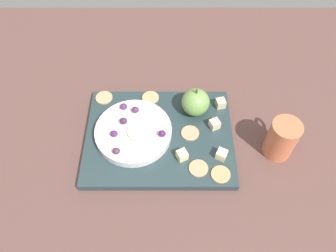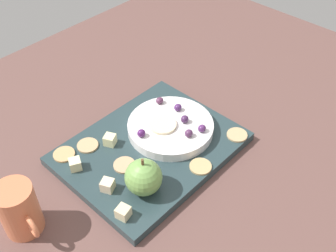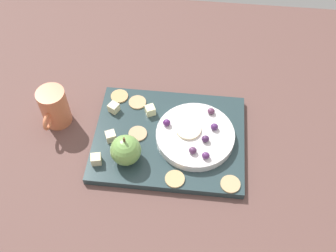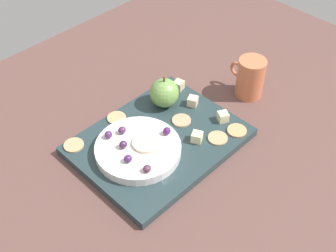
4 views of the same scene
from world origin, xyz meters
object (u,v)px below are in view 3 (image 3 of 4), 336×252
at_px(cracker_4, 119,96).
at_px(grape_4, 193,150).
at_px(cheese_cube_2, 96,159).
at_px(cracker_3, 230,184).
at_px(cracker_1, 137,102).
at_px(apple_whole, 126,150).
at_px(cheese_cube_1, 150,110).
at_px(grape_2, 205,139).
at_px(grape_3, 214,127).
at_px(cracker_2, 175,179).
at_px(grape_5, 211,111).
at_px(cheese_cube_0, 114,108).
at_px(grape_0, 206,156).
at_px(cracker_0, 138,134).
at_px(serving_dish, 195,136).
at_px(grape_1, 167,123).
at_px(apple_slice_0, 189,128).
at_px(cup, 54,107).
at_px(platter, 170,138).
at_px(cheese_cube_3, 111,136).

relative_size(cracker_4, grape_4, 2.46).
xyz_separation_m(cheese_cube_2, cracker_3, (-0.30, 0.03, -0.01)).
bearing_deg(cracker_4, cracker_1, 162.69).
height_order(apple_whole, cheese_cube_1, apple_whole).
height_order(grape_2, grape_3, same).
height_order(cheese_cube_2, grape_3, grape_3).
height_order(cracker_2, grape_3, grape_3).
bearing_deg(grape_5, cheese_cube_0, 0.15).
bearing_deg(grape_2, cheese_cube_1, -31.12).
xyz_separation_m(cracker_1, grape_2, (-0.17, 0.11, 0.03)).
height_order(cracker_4, grape_0, grape_0).
xyz_separation_m(cracker_0, grape_0, (-0.16, 0.06, 0.03)).
distance_m(cheese_cube_0, cracker_4, 0.05).
distance_m(serving_dish, grape_1, 0.07).
distance_m(cracker_4, apple_slice_0, 0.20).
bearing_deg(cheese_cube_0, grape_5, -179.85).
xyz_separation_m(cheese_cube_2, grape_0, (-0.24, -0.02, 0.02)).
xyz_separation_m(grape_4, cup, (0.33, -0.08, 0.00)).
bearing_deg(cracker_4, grape_4, 140.58).
height_order(cracker_0, grape_5, grape_5).
distance_m(cheese_cube_2, cup, 0.17).
bearing_deg(platter, cheese_cube_3, 9.45).
xyz_separation_m(cheese_cube_3, grape_5, (-0.22, -0.08, 0.02)).
height_order(cracker_0, cracker_2, same).
xyz_separation_m(cracker_4, apple_slice_0, (-0.18, 0.10, 0.02)).
bearing_deg(cracker_0, grape_3, -173.73).
xyz_separation_m(platter, cheese_cube_1, (0.05, -0.06, 0.02)).
distance_m(platter, grape_4, 0.08).
height_order(apple_whole, grape_0, apple_whole).
distance_m(cracker_1, cracker_3, 0.31).
xyz_separation_m(cheese_cube_0, grape_1, (-0.13, 0.04, 0.02)).
height_order(cracker_3, apple_slice_0, apple_slice_0).
bearing_deg(grape_3, grape_5, -78.44).
relative_size(grape_1, grape_5, 1.00).
bearing_deg(cracker_2, cracker_1, -61.15).
relative_size(grape_3, apple_slice_0, 0.30).
distance_m(platter, cracker_1, 0.13).
height_order(apple_whole, cracker_3, apple_whole).
relative_size(cracker_2, grape_2, 2.46).
xyz_separation_m(cracker_1, apple_slice_0, (-0.13, 0.08, 0.02)).
xyz_separation_m(cheese_cube_3, apple_slice_0, (-0.18, -0.03, 0.01)).
xyz_separation_m(cracker_4, cup, (0.14, 0.07, 0.03)).
xyz_separation_m(platter, apple_whole, (0.09, 0.07, 0.04)).
relative_size(cracker_1, cracker_2, 1.00).
bearing_deg(platter, cheese_cube_0, -23.31).
bearing_deg(cracker_3, grape_2, -57.27).
bearing_deg(cracker_0, grape_0, 159.32).
height_order(cracker_1, cracker_4, same).
height_order(grape_3, grape_4, same).
relative_size(cheese_cube_0, grape_0, 1.25).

